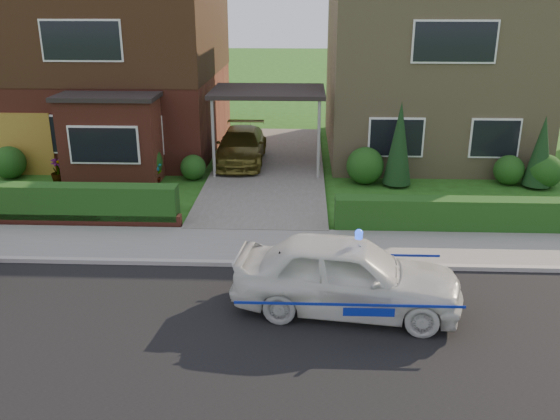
{
  "coord_description": "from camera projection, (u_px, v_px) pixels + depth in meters",
  "views": [
    {
      "loc": [
        1.23,
        -9.01,
        5.78
      ],
      "look_at": [
        0.71,
        3.5,
        1.2
      ],
      "focal_mm": 38.0,
      "sensor_mm": 36.0,
      "label": 1
    }
  ],
  "objects": [
    {
      "name": "ground",
      "position": [
        232.0,
        341.0,
        10.48
      ],
      "size": [
        120.0,
        120.0,
        0.0
      ],
      "primitive_type": "plane",
      "color": "#214E14",
      "rests_on": "ground"
    },
    {
      "name": "road",
      "position": [
        232.0,
        341.0,
        10.48
      ],
      "size": [
        60.0,
        6.0,
        0.02
      ],
      "primitive_type": "cube",
      "color": "black",
      "rests_on": "ground"
    },
    {
      "name": "kerb",
      "position": [
        248.0,
        264.0,
        13.32
      ],
      "size": [
        60.0,
        0.16,
        0.12
      ],
      "primitive_type": "cube",
      "color": "#9E9993",
      "rests_on": "ground"
    },
    {
      "name": "sidewalk",
      "position": [
        252.0,
        246.0,
        14.31
      ],
      "size": [
        60.0,
        2.0,
        0.1
      ],
      "primitive_type": "cube",
      "color": "slate",
      "rests_on": "ground"
    },
    {
      "name": "driveway",
      "position": [
        269.0,
        167.0,
        20.78
      ],
      "size": [
        3.8,
        12.0,
        0.12
      ],
      "primitive_type": "cube",
      "color": "#666059",
      "rests_on": "ground"
    },
    {
      "name": "house_left",
      "position": [
        120.0,
        49.0,
        22.45
      ],
      "size": [
        7.5,
        9.53,
        7.25
      ],
      "color": "brown",
      "rests_on": "ground"
    },
    {
      "name": "house_right",
      "position": [
        427.0,
        54.0,
        22.13
      ],
      "size": [
        7.5,
        8.06,
        7.25
      ],
      "color": "#96845C",
      "rests_on": "ground"
    },
    {
      "name": "carport_link",
      "position": [
        268.0,
        93.0,
        19.85
      ],
      "size": [
        3.8,
        3.0,
        2.77
      ],
      "color": "black",
      "rests_on": "ground"
    },
    {
      "name": "garage_door",
      "position": [
        21.0,
        144.0,
        19.79
      ],
      "size": [
        2.2,
        0.1,
        2.1
      ],
      "primitive_type": "cube",
      "color": "olive",
      "rests_on": "ground"
    },
    {
      "name": "dwarf_wall",
      "position": [
        37.0,
        219.0,
        15.62
      ],
      "size": [
        7.7,
        0.25,
        0.36
      ],
      "primitive_type": "cube",
      "color": "brown",
      "rests_on": "ground"
    },
    {
      "name": "hedge_left",
      "position": [
        40.0,
        224.0,
        15.82
      ],
      "size": [
        7.5,
        0.55,
        0.9
      ],
      "primitive_type": "cube",
      "color": "#173812",
      "rests_on": "ground"
    },
    {
      "name": "hedge_right",
      "position": [
        480.0,
        232.0,
        15.28
      ],
      "size": [
        7.5,
        0.55,
        0.8
      ],
      "primitive_type": "cube",
      "color": "#173812",
      "rests_on": "ground"
    },
    {
      "name": "shrub_left_far",
      "position": [
        9.0,
        163.0,
        19.54
      ],
      "size": [
        1.08,
        1.08,
        1.08
      ],
      "primitive_type": "sphere",
      "color": "#173812",
      "rests_on": "ground"
    },
    {
      "name": "shrub_left_mid",
      "position": [
        142.0,
        162.0,
        19.14
      ],
      "size": [
        1.32,
        1.32,
        1.32
      ],
      "primitive_type": "sphere",
      "color": "#173812",
      "rests_on": "ground"
    },
    {
      "name": "shrub_left_near",
      "position": [
        193.0,
        167.0,
        19.44
      ],
      "size": [
        0.84,
        0.84,
        0.84
      ],
      "primitive_type": "sphere",
      "color": "#173812",
      "rests_on": "ground"
    },
    {
      "name": "shrub_right_near",
      "position": [
        365.0,
        166.0,
        18.97
      ],
      "size": [
        1.2,
        1.2,
        1.2
      ],
      "primitive_type": "sphere",
      "color": "#173812",
      "rests_on": "ground"
    },
    {
      "name": "shrub_right_mid",
      "position": [
        509.0,
        170.0,
        18.93
      ],
      "size": [
        0.96,
        0.96,
        0.96
      ],
      "primitive_type": "sphere",
      "color": "#173812",
      "rests_on": "ground"
    },
    {
      "name": "shrub_right_far",
      "position": [
        545.0,
        171.0,
        18.59
      ],
      "size": [
        1.08,
        1.08,
        1.08
      ],
      "primitive_type": "sphere",
      "color": "#173812",
      "rests_on": "ground"
    },
    {
      "name": "conifer_a",
      "position": [
        399.0,
        146.0,
        18.51
      ],
      "size": [
        0.9,
        0.9,
        2.6
      ],
      "primitive_type": "cone",
      "color": "black",
      "rests_on": "ground"
    },
    {
      "name": "conifer_b",
      "position": [
        541.0,
        154.0,
        18.4
      ],
      "size": [
        0.9,
        0.9,
        2.2
      ],
      "primitive_type": "cone",
      "color": "black",
      "rests_on": "ground"
    },
    {
      "name": "police_car",
      "position": [
        347.0,
        275.0,
        11.27
      ],
      "size": [
        3.98,
        4.52,
        1.64
      ],
      "rotation": [
        0.0,
        0.0,
        1.43
      ],
      "color": "silver",
      "rests_on": "ground"
    },
    {
      "name": "driveway_car",
      "position": [
        241.0,
        146.0,
        20.99
      ],
      "size": [
        1.65,
        4.04,
        1.17
      ],
      "primitive_type": "imported",
      "rotation": [
        0.0,
        0.0,
        0.0
      ],
      "color": "brown",
      "rests_on": "driveway"
    },
    {
      "name": "potted_plant_a",
      "position": [
        156.0,
        173.0,
        18.93
      ],
      "size": [
        0.47,
        0.38,
        0.78
      ],
      "primitive_type": "imported",
      "rotation": [
        0.0,
        0.0,
        0.3
      ],
      "color": "gray",
      "rests_on": "ground"
    },
    {
      "name": "potted_plant_b",
      "position": [
        171.0,
        198.0,
        16.73
      ],
      "size": [
        0.45,
        0.4,
        0.69
      ],
      "primitive_type": "imported",
      "rotation": [
        0.0,
        0.0,
        0.28
      ],
      "color": "gray",
      "rests_on": "ground"
    },
    {
      "name": "potted_plant_c",
      "position": [
        58.0,
        172.0,
        19.05
      ],
      "size": [
        0.57,
        0.57,
        0.8
      ],
      "primitive_type": "imported",
      "rotation": [
        0.0,
        0.0,
        1.24
      ],
      "color": "gray",
      "rests_on": "ground"
    }
  ]
}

